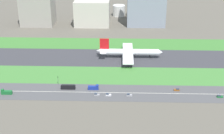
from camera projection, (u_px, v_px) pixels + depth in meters
ground_plane at (102, 58)px, 325.53m from camera, size 800.00×800.00×0.00m
runway at (102, 58)px, 325.51m from camera, size 280.00×46.00×0.10m
grass_median_north at (104, 44)px, 363.03m from camera, size 280.00×36.00×0.10m
grass_median_south at (99, 75)px, 288.00m from camera, size 280.00×36.00×0.10m
highway at (97, 92)px, 258.72m from camera, size 280.00×28.00×0.10m
highway_centerline at (97, 92)px, 258.70m from camera, size 266.00×0.50×0.01m
airliner at (128, 52)px, 322.28m from camera, size 65.00×56.00×19.70m
truck_0 at (94, 88)px, 262.72m from camera, size 8.40×2.50×4.00m
car_1 at (129, 95)px, 253.06m from camera, size 4.40×1.80×2.00m
car_3 at (108, 95)px, 253.53m from camera, size 4.40×1.80×2.00m
bus_0 at (68, 87)px, 263.26m from camera, size 11.60×2.50×3.50m
car_0 at (220, 96)px, 251.04m from camera, size 4.40×1.80×2.00m
car_2 at (177, 90)px, 261.09m from camera, size 4.40×1.80×2.00m
truck_1 at (6, 92)px, 255.54m from camera, size 8.40×2.50×4.00m
car_5 at (96, 94)px, 253.79m from camera, size 4.40×1.80×2.00m
traffic_light at (58, 80)px, 269.86m from camera, size 0.36×0.50×7.20m
terminal_building at (37, 4)px, 421.85m from camera, size 41.13×32.63×52.76m
hangar_building at (92, 13)px, 423.91m from camera, size 44.27×34.04×32.28m
office_tower at (146, 4)px, 417.40m from camera, size 48.33×26.75×54.57m
fuel_tank_west at (96, 12)px, 469.07m from camera, size 21.81×21.81×12.37m
fuel_tank_centre at (119, 11)px, 467.47m from camera, size 17.06×17.06×15.48m
fuel_tank_east at (136, 11)px, 466.72m from camera, size 22.39×22.39×15.75m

